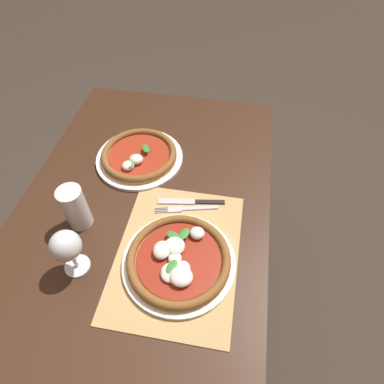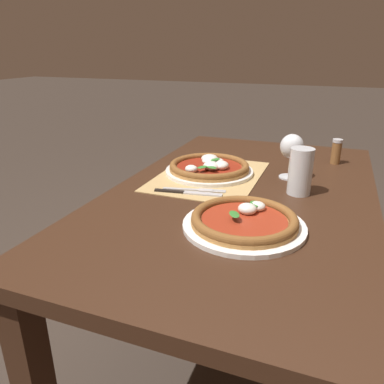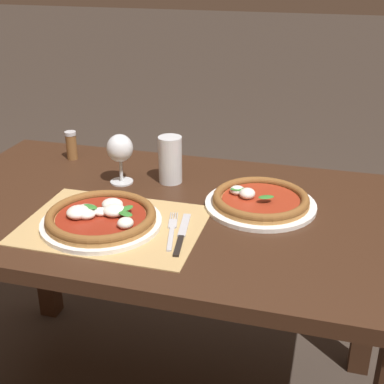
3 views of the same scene
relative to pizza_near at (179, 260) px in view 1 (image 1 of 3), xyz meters
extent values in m
plane|color=#382D26|center=(0.12, 0.15, -0.76)|extent=(24.00, 24.00, 0.00)
cube|color=#382114|center=(0.12, 0.15, -0.04)|extent=(1.36, 0.80, 0.04)
cube|color=#382114|center=(0.74, -0.19, -0.41)|extent=(0.07, 0.07, 0.70)
cube|color=#382114|center=(0.74, 0.49, -0.41)|extent=(0.07, 0.07, 0.70)
cube|color=tan|center=(0.03, 0.01, -0.02)|extent=(0.46, 0.34, 0.00)
cylinder|color=white|center=(0.00, 0.00, -0.01)|extent=(0.31, 0.31, 0.01)
cylinder|color=#B77F42|center=(0.00, 0.00, 0.00)|extent=(0.29, 0.29, 0.01)
torus|color=brown|center=(0.00, 0.00, 0.01)|extent=(0.29, 0.29, 0.02)
cylinder|color=maroon|center=(0.00, 0.00, 0.00)|extent=(0.23, 0.23, 0.00)
ellipsoid|color=silver|center=(0.00, 0.01, 0.01)|extent=(0.04, 0.04, 0.02)
ellipsoid|color=silver|center=(0.01, 0.05, 0.02)|extent=(0.06, 0.05, 0.03)
ellipsoid|color=silver|center=(-0.05, -0.02, 0.02)|extent=(0.06, 0.06, 0.03)
ellipsoid|color=silver|center=(0.03, 0.02, 0.02)|extent=(0.06, 0.06, 0.03)
ellipsoid|color=silver|center=(-0.05, 0.01, 0.01)|extent=(0.06, 0.05, 0.02)
ellipsoid|color=silver|center=(0.08, -0.04, 0.01)|extent=(0.04, 0.04, 0.03)
ellipsoid|color=silver|center=(-0.03, -0.02, 0.01)|extent=(0.05, 0.04, 0.02)
ellipsoid|color=#337A2D|center=(-0.03, 0.01, 0.02)|extent=(0.05, 0.04, 0.00)
ellipsoid|color=#337A2D|center=(0.06, 0.03, 0.02)|extent=(0.04, 0.05, 0.00)
ellipsoid|color=#337A2D|center=(0.07, 0.00, 0.02)|extent=(0.05, 0.04, 0.00)
cylinder|color=white|center=(0.38, 0.22, -0.02)|extent=(0.31, 0.31, 0.01)
cylinder|color=#B77F42|center=(0.38, 0.22, -0.01)|extent=(0.27, 0.27, 0.01)
torus|color=brown|center=(0.38, 0.22, 0.00)|extent=(0.27, 0.27, 0.02)
cylinder|color=maroon|center=(0.38, 0.22, 0.00)|extent=(0.22, 0.22, 0.00)
ellipsoid|color=silver|center=(0.31, 0.24, 0.01)|extent=(0.04, 0.04, 0.02)
ellipsoid|color=silver|center=(0.34, 0.22, 0.01)|extent=(0.04, 0.05, 0.03)
ellipsoid|color=#337A2D|center=(0.32, 0.23, 0.02)|extent=(0.05, 0.04, 0.00)
ellipsoid|color=#337A2D|center=(0.40, 0.20, 0.02)|extent=(0.05, 0.04, 0.00)
cylinder|color=silver|center=(-0.06, 0.28, -0.02)|extent=(0.07, 0.07, 0.00)
cylinder|color=silver|center=(-0.06, 0.28, 0.01)|extent=(0.01, 0.01, 0.06)
ellipsoid|color=silver|center=(-0.06, 0.28, 0.09)|extent=(0.08, 0.08, 0.08)
ellipsoid|color=#AD5B14|center=(-0.06, 0.28, 0.08)|extent=(0.07, 0.07, 0.05)
cylinder|color=silver|center=(0.09, 0.32, 0.05)|extent=(0.07, 0.07, 0.15)
cylinder|color=black|center=(0.09, 0.32, 0.03)|extent=(0.07, 0.07, 0.12)
cylinder|color=silver|center=(0.09, 0.32, 0.10)|extent=(0.07, 0.07, 0.02)
cube|color=#B7B7BC|center=(0.20, -0.03, -0.02)|extent=(0.04, 0.11, 0.00)
cube|color=#B7B7BC|center=(0.18, 0.05, -0.02)|extent=(0.03, 0.05, 0.00)
cylinder|color=#B7B7BC|center=(0.18, 0.09, -0.02)|extent=(0.01, 0.04, 0.00)
cylinder|color=#B7B7BC|center=(0.17, 0.09, -0.02)|extent=(0.01, 0.04, 0.00)
cylinder|color=#B7B7BC|center=(0.17, 0.09, -0.02)|extent=(0.01, 0.04, 0.00)
cylinder|color=#B7B7BC|center=(0.16, 0.09, -0.02)|extent=(0.01, 0.04, 0.00)
cube|color=black|center=(0.23, -0.06, -0.02)|extent=(0.03, 0.10, 0.01)
cube|color=#B7B7BC|center=(0.21, 0.05, -0.02)|extent=(0.04, 0.12, 0.00)
camera|label=1|loc=(-0.40, -0.11, 0.79)|focal=30.00mm
camera|label=2|loc=(1.22, 0.40, 0.40)|focal=35.00mm
camera|label=3|loc=(0.56, -1.12, 0.64)|focal=50.00mm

